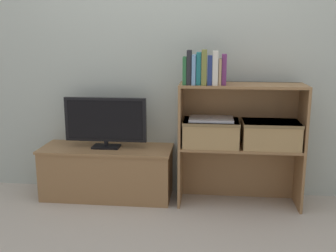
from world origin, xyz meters
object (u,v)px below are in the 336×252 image
(book_tan, at_px, (220,72))
(storage_basket_right, at_px, (271,133))
(tv_stand, at_px, (107,172))
(tv, at_px, (105,121))
(book_teal, at_px, (199,68))
(book_skyblue, at_px, (194,70))
(laptop, at_px, (211,119))
(book_ivory, at_px, (215,68))
(book_forest, at_px, (185,71))
(storage_basket_left, at_px, (211,132))
(book_olive, at_px, (204,67))
(book_plum, at_px, (224,70))
(book_navy, at_px, (210,70))
(book_charcoal, at_px, (189,67))

(book_tan, xyz_separation_m, storage_basket_right, (0.40, 0.04, -0.47))
(tv_stand, bearing_deg, tv, -90.00)
(book_teal, bearing_deg, book_skyblue, 180.00)
(tv_stand, height_order, laptop, laptop)
(book_skyblue, xyz_separation_m, book_ivory, (0.16, 0.00, 0.01))
(book_forest, distance_m, laptop, 0.43)
(storage_basket_left, height_order, storage_basket_right, same)
(tv, height_order, laptop, tv)
(book_olive, distance_m, laptop, 0.41)
(book_skyblue, height_order, book_plum, book_plum)
(storage_basket_left, bearing_deg, book_plum, -27.13)
(book_ivory, xyz_separation_m, storage_basket_left, (-0.02, 0.04, -0.50))
(book_ivory, distance_m, book_plum, 0.06)
(book_teal, xyz_separation_m, book_tan, (0.16, 0.00, -0.02))
(book_navy, bearing_deg, book_forest, -180.00)
(tv, relative_size, book_navy, 3.12)
(book_charcoal, relative_size, book_skyblue, 1.16)
(laptop, bearing_deg, book_teal, -156.88)
(storage_basket_left, bearing_deg, book_ivory, -64.64)
(book_teal, bearing_deg, storage_basket_left, 23.12)
(book_forest, xyz_separation_m, book_navy, (0.18, 0.00, 0.00))
(book_navy, bearing_deg, book_tan, 0.00)
(book_skyblue, relative_size, book_plum, 0.97)
(book_charcoal, xyz_separation_m, book_plum, (0.26, 0.00, -0.01))
(book_teal, xyz_separation_m, laptop, (0.10, 0.04, -0.39))
(book_forest, bearing_deg, book_skyblue, 0.00)
(storage_basket_left, bearing_deg, book_olive, -144.67)
(book_ivory, bearing_deg, book_forest, -180.00)
(storage_basket_right, bearing_deg, tv_stand, 178.06)
(book_olive, distance_m, storage_basket_left, 0.51)
(book_skyblue, bearing_deg, book_tan, 0.00)
(book_skyblue, distance_m, book_ivory, 0.16)
(storage_basket_right, xyz_separation_m, laptop, (-0.46, 0.00, 0.10))
(book_ivory, bearing_deg, book_navy, 180.00)
(tv, xyz_separation_m, book_plum, (0.93, -0.09, 0.43))
(tv_stand, relative_size, book_charcoal, 4.25)
(book_skyblue, height_order, laptop, book_skyblue)
(storage_basket_left, bearing_deg, book_teal, -156.88)
(book_skyblue, distance_m, laptop, 0.41)
(book_teal, distance_m, storage_basket_right, 0.74)
(book_teal, xyz_separation_m, storage_basket_left, (0.10, 0.04, -0.49))
(book_ivory, bearing_deg, tv, 174.37)
(tv_stand, bearing_deg, laptop, -2.97)
(storage_basket_right, bearing_deg, storage_basket_left, 180.00)
(book_forest, bearing_deg, book_ivory, 0.00)
(book_tan, bearing_deg, book_ivory, 180.00)
(book_ivory, bearing_deg, storage_basket_right, 5.67)
(book_ivory, distance_m, storage_basket_right, 0.66)
(tv_stand, height_order, book_forest, book_forest)
(tv_stand, xyz_separation_m, book_charcoal, (0.68, -0.09, 0.88))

